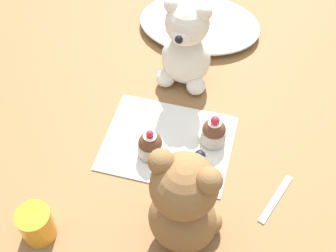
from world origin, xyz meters
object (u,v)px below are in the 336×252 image
Objects in this scene: cupcake_near_cream_bear at (214,132)px; teddy_bear_tan at (184,204)px; teddy_bear_cream at (186,46)px; teaspoon at (276,199)px; juice_glass at (36,224)px; cupcake_near_tan_bear at (150,145)px.

teddy_bear_tan is at bearing -93.08° from cupcake_near_cream_bear.
teaspoon is at bearing -42.53° from teddy_bear_cream.
teddy_bear_tan reaches higher than juice_glass.
cupcake_near_tan_bear is at bearing -89.57° from teddy_bear_cream.
teddy_bear_tan is 3.44× the size of juice_glass.
cupcake_near_tan_bear is 1.00× the size of juice_glass.
teddy_bear_cream is at bearing 121.41° from cupcake_near_cream_bear.
cupcake_near_cream_bear reaches higher than juice_glass.
teddy_bear_tan is at bearing 13.90° from juice_glass.
teddy_bear_tan is 3.45× the size of cupcake_near_tan_bear.
teddy_bear_cream is 3.14× the size of cupcake_near_tan_bear.
teddy_bear_cream is at bearing -117.23° from teaspoon.
teddy_bear_cream is 0.37m from teddy_bear_tan.
cupcake_near_cream_bear is at bearing -53.62° from teddy_bear_cream.
teddy_bear_tan is at bearing -72.21° from teddy_bear_cream.
cupcake_near_cream_bear is at bearing 28.39° from cupcake_near_tan_bear.
teddy_bear_tan is at bearing -56.33° from cupcake_near_tan_bear.
teddy_bear_tan is 3.24× the size of cupcake_near_cream_bear.
cupcake_near_tan_bear is (-0.02, -0.21, -0.07)m from teddy_bear_cream.
cupcake_near_cream_bear is 1.06× the size of juice_glass.
teddy_bear_cream is 2.94× the size of cupcake_near_cream_bear.
teaspoon is at bearing 23.70° from juice_glass.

